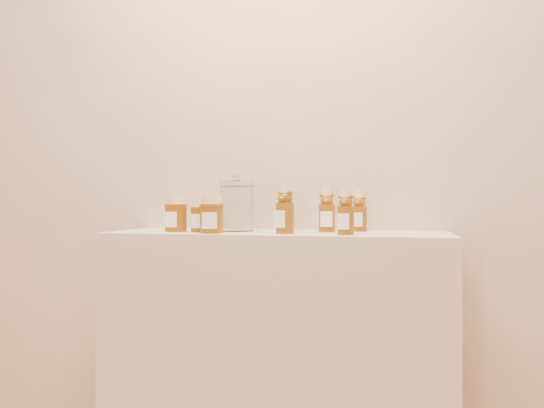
% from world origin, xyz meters
% --- Properties ---
extents(wall_back, '(3.50, 0.02, 2.70)m').
position_xyz_m(wall_back, '(0.00, 1.75, 1.35)').
color(wall_back, tan).
rests_on(wall_back, ground).
extents(display_table, '(1.20, 0.40, 0.90)m').
position_xyz_m(display_table, '(0.00, 1.55, 0.45)').
color(display_table, '#C0A88D').
rests_on(display_table, ground).
extents(bear_bottle_back_left, '(0.08, 0.08, 0.20)m').
position_xyz_m(bear_bottle_back_left, '(0.01, 1.63, 1.00)').
color(bear_bottle_back_left, '#663508').
rests_on(bear_bottle_back_left, display_table).
extents(bear_bottle_back_mid, '(0.07, 0.07, 0.18)m').
position_xyz_m(bear_bottle_back_mid, '(0.17, 1.59, 0.99)').
color(bear_bottle_back_mid, '#663508').
rests_on(bear_bottle_back_mid, display_table).
extents(bear_bottle_back_right, '(0.07, 0.07, 0.17)m').
position_xyz_m(bear_bottle_back_right, '(0.28, 1.66, 0.99)').
color(bear_bottle_back_right, '#663508').
rests_on(bear_bottle_back_right, display_table).
extents(bear_bottle_front_left, '(0.09, 0.09, 0.19)m').
position_xyz_m(bear_bottle_front_left, '(0.04, 1.46, 1.00)').
color(bear_bottle_front_left, '#663508').
rests_on(bear_bottle_front_left, display_table).
extents(bear_bottle_front_right, '(0.07, 0.07, 0.17)m').
position_xyz_m(bear_bottle_front_right, '(0.25, 1.44, 0.99)').
color(bear_bottle_front_right, '#663508').
rests_on(bear_bottle_front_right, display_table).
extents(honey_jar_left, '(0.09, 0.09, 0.13)m').
position_xyz_m(honey_jar_left, '(-0.37, 1.50, 0.97)').
color(honey_jar_left, '#663508').
rests_on(honey_jar_left, display_table).
extents(honey_jar_back, '(0.08, 0.08, 0.12)m').
position_xyz_m(honey_jar_back, '(-0.27, 1.50, 0.96)').
color(honey_jar_back, '#663508').
rests_on(honey_jar_back, display_table).
extents(honey_jar_front, '(0.10, 0.10, 0.13)m').
position_xyz_m(honey_jar_front, '(-0.21, 1.43, 0.97)').
color(honey_jar_front, '#663508').
rests_on(honey_jar_front, display_table).
extents(glass_canister, '(0.16, 0.16, 0.20)m').
position_xyz_m(glass_canister, '(-0.16, 1.57, 1.00)').
color(glass_canister, white).
rests_on(glass_canister, display_table).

